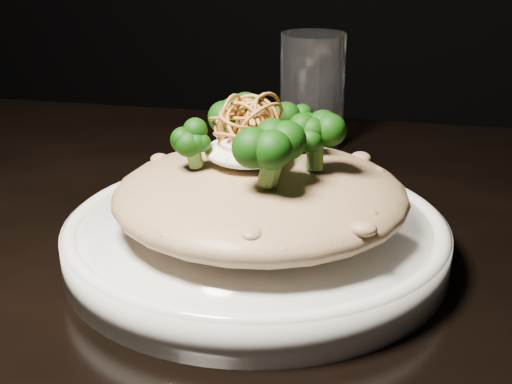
# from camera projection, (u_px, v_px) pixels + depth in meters

# --- Properties ---
(table) EXTENTS (1.10, 0.80, 0.75)m
(table) POSITION_uv_depth(u_px,v_px,m) (358.00, 352.00, 0.58)
(table) COLOR black
(table) RESTS_ON ground
(plate) EXTENTS (0.29, 0.29, 0.03)m
(plate) POSITION_uv_depth(u_px,v_px,m) (256.00, 240.00, 0.55)
(plate) COLOR silver
(plate) RESTS_ON table
(risotto) EXTENTS (0.22, 0.22, 0.05)m
(risotto) POSITION_uv_depth(u_px,v_px,m) (260.00, 195.00, 0.53)
(risotto) COLOR brown
(risotto) RESTS_ON plate
(broccoli) EXTENTS (0.14, 0.14, 0.05)m
(broccoli) POSITION_uv_depth(u_px,v_px,m) (257.00, 132.00, 0.51)
(broccoli) COLOR black
(broccoli) RESTS_ON risotto
(cheese) EXTENTS (0.06, 0.06, 0.02)m
(cheese) POSITION_uv_depth(u_px,v_px,m) (248.00, 151.00, 0.52)
(cheese) COLOR white
(cheese) RESTS_ON risotto
(shallots) EXTENTS (0.05, 0.05, 0.03)m
(shallots) POSITION_uv_depth(u_px,v_px,m) (249.00, 115.00, 0.51)
(shallots) COLOR brown
(shallots) RESTS_ON cheese
(drinking_glass) EXTENTS (0.09, 0.09, 0.13)m
(drinking_glass) POSITION_uv_depth(u_px,v_px,m) (312.00, 91.00, 0.80)
(drinking_glass) COLOR white
(drinking_glass) RESTS_ON table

